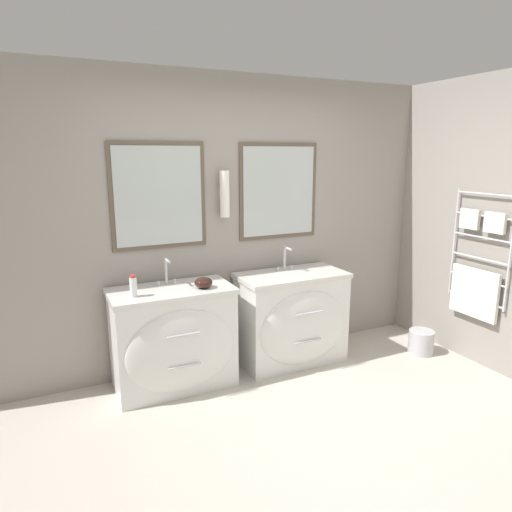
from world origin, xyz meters
name	(u,v)px	position (x,y,z in m)	size (l,w,h in m)	color
ground_plane	(332,455)	(0.00, 0.00, 0.00)	(16.00, 16.00, 0.00)	#BCB5A8
wall_back	(232,222)	(0.00, 1.65, 1.31)	(5.60, 0.17, 2.60)	gray
wall_right	(475,224)	(2.03, 0.73, 1.29)	(0.13, 3.43, 2.60)	gray
vanity_left	(174,339)	(-0.67, 1.31, 0.43)	(1.00, 0.58, 0.85)	white
vanity_right	(293,318)	(0.46, 1.31, 0.43)	(1.00, 0.58, 0.85)	white
faucet_left	(167,272)	(-0.67, 1.47, 0.96)	(0.17, 0.14, 0.23)	silver
faucet_right	(285,258)	(0.46, 1.47, 0.96)	(0.17, 0.14, 0.23)	silver
toiletry_bottle	(133,287)	(-0.98, 1.26, 0.93)	(0.05, 0.05, 0.17)	silver
amenity_bowl	(203,283)	(-0.42, 1.25, 0.89)	(0.15, 0.15, 0.09)	black
waste_bin	(421,341)	(1.69, 0.92, 0.12)	(0.24, 0.24, 0.23)	#B7B7BC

